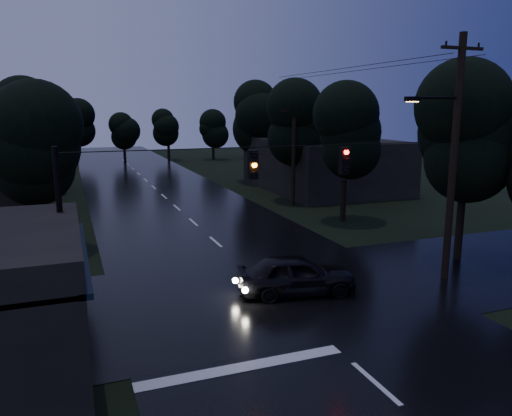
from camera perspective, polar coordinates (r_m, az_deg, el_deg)
main_road at (r=36.48m, az=-9.03°, el=0.00°), size 12.00×120.00×0.02m
cross_street at (r=19.82m, az=1.94°, el=-9.67°), size 60.00×9.00×0.02m
building_far_right at (r=44.69m, az=7.67°, el=4.98°), size 10.00×14.00×4.40m
utility_pole_main at (r=21.76m, az=21.51°, el=5.69°), size 3.50×0.30×10.00m
utility_pole_far at (r=36.63m, az=4.32°, el=6.29°), size 2.00×0.30×7.50m
anchor_pole_left at (r=16.57m, az=-21.26°, el=-3.81°), size 0.18×0.18×6.00m
span_signals at (r=17.90m, az=4.95°, el=5.32°), size 15.00×0.37×1.12m
tree_corner_near at (r=24.94m, az=23.01°, el=7.91°), size 4.48×4.48×9.44m
tree_left_a at (r=27.17m, az=-24.74°, el=6.39°), size 3.92×3.92×8.26m
tree_left_b at (r=35.16m, az=-24.97°, el=7.90°), size 4.20×4.20×8.85m
tree_left_c at (r=45.16m, az=-24.94°, el=8.93°), size 4.48×4.48×9.44m
tree_right_a at (r=31.55m, az=10.20°, el=8.49°), size 4.20×4.20×8.85m
tree_right_b at (r=38.87m, az=4.86°, el=9.70°), size 4.48×4.48×9.44m
tree_right_c at (r=48.29m, az=0.31°, el=10.51°), size 4.76×4.76×10.03m
car at (r=19.53m, az=4.65°, el=-7.60°), size 4.84×2.64×1.56m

